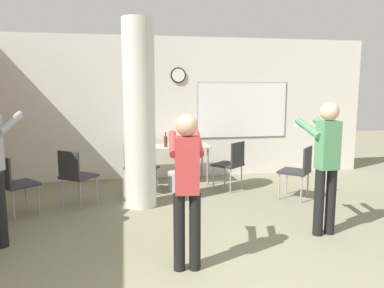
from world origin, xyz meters
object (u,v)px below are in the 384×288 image
object	(u,v)px
chair_table_right	(231,162)
person_playing_side	(326,158)
bottle_on_table	(166,141)
chair_near_pillar	(75,173)
person_playing_front	(187,180)
chair_table_left	(139,165)
chair_by_left_wall	(14,181)
folding_table	(168,149)
chair_mid_room	(299,168)

from	to	relation	value
chair_table_right	person_playing_side	world-z (taller)	person_playing_side
bottle_on_table	chair_near_pillar	xyz separation A→B (m)	(-1.50, -1.02, -0.32)
chair_table_right	bottle_on_table	bearing A→B (deg)	152.60
chair_table_right	person_playing_front	size ratio (longest dim) A/B	0.56
chair_table_left	chair_by_left_wall	size ratio (longest dim) A/B	1.00
person_playing_side	folding_table	bearing A→B (deg)	119.37
chair_table_left	chair_mid_room	xyz separation A→B (m)	(2.53, -0.75, 0.00)
chair_table_left	chair_near_pillar	bearing A→B (deg)	-154.05
folding_table	bottle_on_table	distance (m)	0.20
folding_table	bottle_on_table	size ratio (longest dim) A/B	5.56
person_playing_front	bottle_on_table	bearing A→B (deg)	87.17
chair_table_right	folding_table	bearing A→B (deg)	147.21
chair_mid_room	chair_table_left	bearing A→B (deg)	163.40
person_playing_front	chair_by_left_wall	bearing A→B (deg)	137.33
chair_table_left	chair_table_right	xyz separation A→B (m)	(1.61, -0.03, 0.00)
folding_table	person_playing_side	size ratio (longest dim) A/B	0.94
chair_by_left_wall	chair_near_pillar	distance (m)	0.86
bottle_on_table	person_playing_side	world-z (taller)	person_playing_side
chair_near_pillar	person_playing_front	world-z (taller)	person_playing_front
chair_by_left_wall	chair_table_right	world-z (taller)	same
chair_near_pillar	person_playing_front	bearing A→B (deg)	-59.98
chair_by_left_wall	chair_mid_room	size ratio (longest dim) A/B	1.00
chair_by_left_wall	chair_table_left	bearing A→B (deg)	25.09
person_playing_side	chair_near_pillar	bearing A→B (deg)	151.50
bottle_on_table	person_playing_front	xyz separation A→B (m)	(-0.16, -3.32, 0.08)
folding_table	chair_mid_room	world-z (taller)	chair_mid_room
chair_table_left	chair_mid_room	bearing A→B (deg)	-16.60
chair_mid_room	folding_table	bearing A→B (deg)	144.50
bottle_on_table	chair_table_left	bearing A→B (deg)	-133.70
person_playing_side	person_playing_front	distance (m)	1.91
folding_table	chair_table_left	bearing A→B (deg)	-131.52
chair_near_pillar	chair_table_right	bearing A→B (deg)	9.88
chair_table_left	chair_mid_room	world-z (taller)	same
chair_mid_room	person_playing_side	bearing A→B (deg)	-104.53
folding_table	chair_mid_room	distance (m)	2.41
chair_near_pillar	person_playing_front	size ratio (longest dim) A/B	0.56
chair_mid_room	person_playing_side	distance (m)	1.54
chair_table_left	chair_table_right	bearing A→B (deg)	-0.91
folding_table	chair_by_left_wall	bearing A→B (deg)	-147.81
chair_table_left	chair_table_right	world-z (taller)	same
bottle_on_table	chair_by_left_wall	world-z (taller)	bottle_on_table
chair_mid_room	person_playing_side	world-z (taller)	person_playing_side
person_playing_side	chair_table_left	bearing A→B (deg)	134.72
bottle_on_table	person_playing_front	bearing A→B (deg)	-92.83
bottle_on_table	chair_table_right	distance (m)	1.27
bottle_on_table	chair_by_left_wall	bearing A→B (deg)	-149.08
person_playing_front	chair_table_left	bearing A→B (deg)	97.22
chair_near_pillar	chair_mid_room	world-z (taller)	same
chair_table_left	chair_near_pillar	size ratio (longest dim) A/B	1.00
chair_table_left	person_playing_side	bearing A→B (deg)	-45.28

